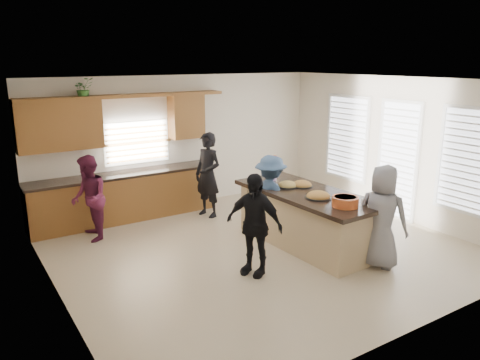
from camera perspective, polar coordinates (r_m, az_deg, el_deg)
floor at (r=8.03m, az=2.58°, el=-8.33°), size 6.50×6.50×0.00m
room_shell at (r=7.50m, az=2.74°, el=5.17°), size 6.52×6.02×2.81m
back_cabinetry at (r=9.47m, az=-14.40°, el=0.60°), size 4.08×0.66×2.46m
right_wall_glazing at (r=9.72m, az=18.88°, el=3.22°), size 0.06×4.00×2.25m
island at (r=8.11m, az=8.12°, el=-4.80°), size 1.24×2.74×0.95m
platter_front at (r=7.62m, az=9.53°, el=-1.99°), size 0.43×0.43×0.17m
platter_mid at (r=8.27m, az=7.56°, el=-0.61°), size 0.38×0.38×0.16m
platter_back at (r=8.21m, az=5.81°, el=-0.67°), size 0.38×0.38×0.15m
salad_bowl at (r=7.26m, az=12.71°, el=-2.52°), size 0.40×0.40×0.15m
clear_cup at (r=7.41m, az=14.83°, el=-2.59°), size 0.08×0.08×0.10m
plate_stack at (r=8.66m, az=3.80°, el=0.19°), size 0.19×0.19×0.06m
flower_vase at (r=8.71m, az=4.10°, el=1.62°), size 0.14×0.14×0.44m
potted_plant at (r=9.15m, az=-18.54°, el=10.53°), size 0.41×0.37×0.39m
woman_left_back at (r=9.42m, az=-3.94°, el=0.62°), size 0.57×0.72×1.71m
woman_left_mid at (r=8.58m, az=-17.91°, el=-2.15°), size 0.66×0.80×1.52m
woman_left_front at (r=6.88m, az=1.72°, el=-5.43°), size 0.75×0.98×1.55m
woman_right_back at (r=8.24m, az=3.75°, el=-2.16°), size 0.84×1.10×1.51m
woman_right_front at (r=7.42m, az=16.89°, el=-4.31°), size 0.81×0.93×1.61m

